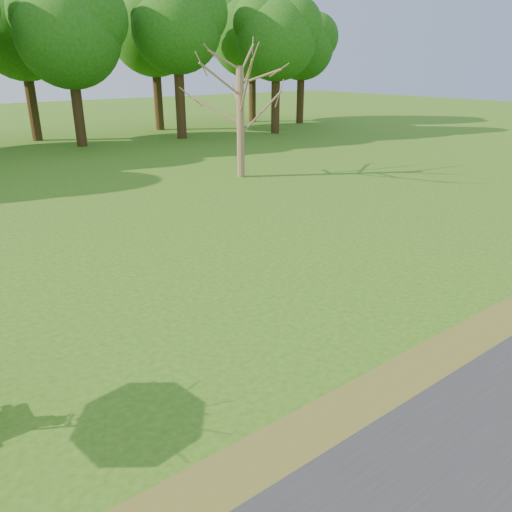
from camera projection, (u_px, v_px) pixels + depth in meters
ground at (224, 338)px, 8.58m from camera, size 120.00×120.00×0.00m
drygrass_strip at (345, 424)px, 6.52m from camera, size 120.00×1.20×0.01m
bare_tree at (239, 15)px, 18.55m from camera, size 6.44×6.44×10.02m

